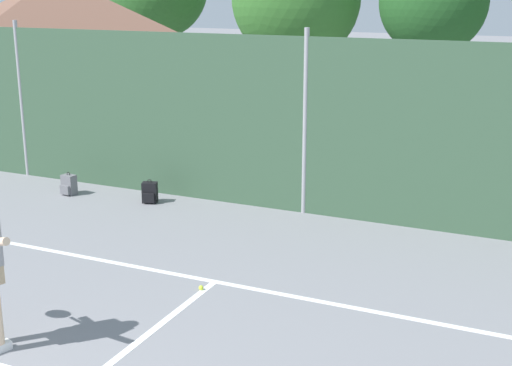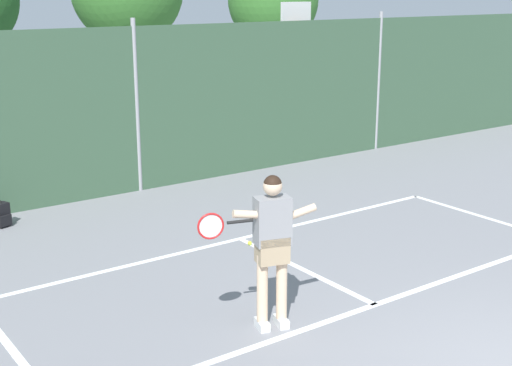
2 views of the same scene
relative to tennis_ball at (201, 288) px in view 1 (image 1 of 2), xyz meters
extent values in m
cube|color=white|center=(0.04, 0.33, -0.03)|extent=(8.20, 0.10, 0.01)
cube|color=white|center=(0.04, -1.21, -0.03)|extent=(0.10, 2.97, 0.01)
cube|color=#38563D|center=(0.04, 3.83, 1.56)|extent=(26.00, 0.05, 3.19)
cylinder|color=#99999E|center=(-6.46, 3.83, 1.64)|extent=(0.09, 0.09, 3.34)
cylinder|color=#99999E|center=(0.04, 3.83, 1.64)|extent=(0.09, 0.09, 3.34)
cube|color=beige|center=(-8.30, 7.39, 1.33)|extent=(5.50, 4.42, 2.73)
pyramid|color=brown|center=(-8.30, 7.39, 3.48)|extent=(5.94, 4.78, 1.57)
cylinder|color=brown|center=(-10.26, 15.40, 1.16)|extent=(0.36, 0.36, 2.38)
cylinder|color=brown|center=(-4.73, 15.40, 0.84)|extent=(0.36, 0.36, 1.75)
cylinder|color=brown|center=(-0.08, 15.40, 1.02)|extent=(0.36, 0.36, 2.11)
ellipsoid|color=#235623|center=(-0.08, 15.40, 3.53)|extent=(3.42, 3.08, 3.42)
cube|color=silver|center=(-1.27, -2.45, 0.02)|extent=(0.19, 0.28, 0.10)
sphere|color=#CCE033|center=(0.00, 0.00, 0.00)|extent=(0.07, 0.07, 0.07)
cube|color=slate|center=(-4.64, 2.98, 0.17)|extent=(0.30, 0.21, 0.40)
cube|color=slate|center=(-4.65, 2.86, 0.09)|extent=(0.23, 0.09, 0.18)
torus|color=black|center=(-4.64, 2.98, 0.39)|extent=(0.09, 0.03, 0.09)
cube|color=black|center=(-2.87, 3.18, 0.17)|extent=(0.32, 0.26, 0.40)
cube|color=black|center=(-2.83, 3.07, 0.09)|extent=(0.23, 0.13, 0.18)
torus|color=black|center=(-2.87, 3.18, 0.39)|extent=(0.09, 0.04, 0.09)
camera|label=1|loc=(4.43, -7.87, 4.00)|focal=49.91mm
camera|label=2|loc=(-6.00, -8.52, 3.83)|focal=49.85mm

